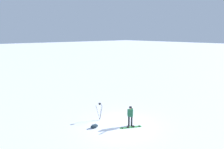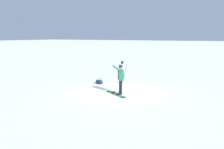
% 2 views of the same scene
% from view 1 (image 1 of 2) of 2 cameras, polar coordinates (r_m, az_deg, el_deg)
% --- Properties ---
extents(ground_plane, '(300.00, 300.00, 0.00)m').
position_cam_1_polar(ground_plane, '(17.01, 2.75, -13.77)').
color(ground_plane, white).
extents(snowboarder, '(0.54, 0.72, 1.66)m').
position_cam_1_polar(snowboarder, '(16.60, 5.06, -10.73)').
color(snowboarder, black).
rests_on(snowboarder, ground_plane).
extents(snowboard, '(1.62, 0.96, 0.10)m').
position_cam_1_polar(snowboard, '(16.72, 5.17, -14.17)').
color(snowboard, '#3F994C').
rests_on(snowboard, ground_plane).
extents(gear_bag_large, '(0.67, 0.44, 0.27)m').
position_cam_1_polar(gear_bag_large, '(16.57, -4.87, -13.95)').
color(gear_bag_large, '#192833').
rests_on(gear_bag_large, ground_plane).
extents(camera_tripod, '(0.61, 0.52, 1.50)m').
position_cam_1_polar(camera_tripod, '(17.59, -3.37, -9.17)').
color(camera_tripod, '#262628').
rests_on(camera_tripod, ground_plane).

